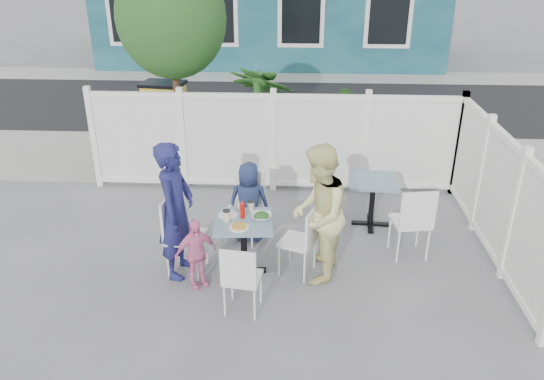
{
  "coord_description": "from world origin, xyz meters",
  "views": [
    {
      "loc": [
        0.49,
        -5.54,
        3.68
      ],
      "look_at": [
        0.19,
        0.34,
        0.94
      ],
      "focal_mm": 35.0,
      "sensor_mm": 36.0,
      "label": 1
    }
  ],
  "objects_px": {
    "spare_table": "(373,190)",
    "toddler": "(196,253)",
    "main_table": "(244,232)",
    "chair_near": "(241,275)",
    "utility_cabinet": "(166,120)",
    "chair_left": "(179,229)",
    "woman": "(318,215)",
    "chair_back": "(247,200)",
    "man": "(176,211)",
    "boy": "(249,202)",
    "chair_right": "(303,237)"
  },
  "relations": [
    {
      "from": "chair_back",
      "to": "man",
      "type": "bearing_deg",
      "value": 70.02
    },
    {
      "from": "woman",
      "to": "toddler",
      "type": "bearing_deg",
      "value": -70.41
    },
    {
      "from": "chair_left",
      "to": "man",
      "type": "xyz_separation_m",
      "value": [
        -0.01,
        -0.04,
        0.27
      ]
    },
    {
      "from": "main_table",
      "to": "chair_near",
      "type": "height_order",
      "value": "chair_near"
    },
    {
      "from": "chair_left",
      "to": "chair_right",
      "type": "distance_m",
      "value": 1.5
    },
    {
      "from": "spare_table",
      "to": "toddler",
      "type": "relative_size",
      "value": 0.83
    },
    {
      "from": "spare_table",
      "to": "chair_near",
      "type": "relative_size",
      "value": 0.86
    },
    {
      "from": "man",
      "to": "woman",
      "type": "distance_m",
      "value": 1.66
    },
    {
      "from": "chair_right",
      "to": "woman",
      "type": "height_order",
      "value": "woman"
    },
    {
      "from": "chair_back",
      "to": "woman",
      "type": "bearing_deg",
      "value": 154.59
    },
    {
      "from": "utility_cabinet",
      "to": "boy",
      "type": "xyz_separation_m",
      "value": [
        1.87,
        -3.25,
        -0.1
      ]
    },
    {
      "from": "utility_cabinet",
      "to": "chair_left",
      "type": "height_order",
      "value": "utility_cabinet"
    },
    {
      "from": "man",
      "to": "boy",
      "type": "bearing_deg",
      "value": -35.21
    },
    {
      "from": "chair_right",
      "to": "woman",
      "type": "bearing_deg",
      "value": -84.35
    },
    {
      "from": "spare_table",
      "to": "toddler",
      "type": "distance_m",
      "value": 2.73
    },
    {
      "from": "utility_cabinet",
      "to": "chair_left",
      "type": "xyz_separation_m",
      "value": [
        1.1,
        -4.05,
        -0.08
      ]
    },
    {
      "from": "chair_left",
      "to": "toddler",
      "type": "distance_m",
      "value": 0.42
    },
    {
      "from": "utility_cabinet",
      "to": "chair_left",
      "type": "distance_m",
      "value": 4.2
    },
    {
      "from": "spare_table",
      "to": "chair_left",
      "type": "height_order",
      "value": "chair_left"
    },
    {
      "from": "spare_table",
      "to": "boy",
      "type": "xyz_separation_m",
      "value": [
        -1.7,
        -0.49,
        0.01
      ]
    },
    {
      "from": "main_table",
      "to": "woman",
      "type": "distance_m",
      "value": 0.92
    },
    {
      "from": "spare_table",
      "to": "chair_back",
      "type": "distance_m",
      "value": 1.79
    },
    {
      "from": "main_table",
      "to": "chair_left",
      "type": "bearing_deg",
      "value": 179.55
    },
    {
      "from": "spare_table",
      "to": "toddler",
      "type": "xyz_separation_m",
      "value": [
        -2.22,
        -1.6,
        -0.12
      ]
    },
    {
      "from": "chair_left",
      "to": "toddler",
      "type": "height_order",
      "value": "chair_left"
    },
    {
      "from": "spare_table",
      "to": "chair_right",
      "type": "distance_m",
      "value": 1.62
    },
    {
      "from": "chair_left",
      "to": "chair_back",
      "type": "distance_m",
      "value": 1.13
    },
    {
      "from": "man",
      "to": "toddler",
      "type": "distance_m",
      "value": 0.55
    },
    {
      "from": "chair_left",
      "to": "chair_back",
      "type": "relative_size",
      "value": 1.02
    },
    {
      "from": "spare_table",
      "to": "chair_left",
      "type": "bearing_deg",
      "value": -152.42
    },
    {
      "from": "utility_cabinet",
      "to": "toddler",
      "type": "bearing_deg",
      "value": -65.33
    },
    {
      "from": "chair_right",
      "to": "woman",
      "type": "xyz_separation_m",
      "value": [
        0.16,
        -0.04,
        0.32
      ]
    },
    {
      "from": "chair_left",
      "to": "man",
      "type": "distance_m",
      "value": 0.28
    },
    {
      "from": "chair_right",
      "to": "man",
      "type": "bearing_deg",
      "value": 112.5
    },
    {
      "from": "utility_cabinet",
      "to": "chair_left",
      "type": "relative_size",
      "value": 1.33
    },
    {
      "from": "boy",
      "to": "spare_table",
      "type": "bearing_deg",
      "value": -160.47
    },
    {
      "from": "main_table",
      "to": "boy",
      "type": "relative_size",
      "value": 0.65
    },
    {
      "from": "spare_table",
      "to": "utility_cabinet",
      "type": "bearing_deg",
      "value": 142.31
    },
    {
      "from": "chair_back",
      "to": "chair_left",
      "type": "bearing_deg",
      "value": 68.95
    },
    {
      "from": "spare_table",
      "to": "chair_right",
      "type": "xyz_separation_m",
      "value": [
        -0.97,
        -1.29,
        -0.03
      ]
    },
    {
      "from": "chair_back",
      "to": "man",
      "type": "distance_m",
      "value": 1.2
    },
    {
      "from": "boy",
      "to": "utility_cabinet",
      "type": "bearing_deg",
      "value": -56.54
    },
    {
      "from": "main_table",
      "to": "woman",
      "type": "xyz_separation_m",
      "value": [
        0.88,
        -0.04,
        0.28
      ]
    },
    {
      "from": "utility_cabinet",
      "to": "woman",
      "type": "distance_m",
      "value": 4.94
    },
    {
      "from": "chair_left",
      "to": "boy",
      "type": "height_order",
      "value": "boy"
    },
    {
      "from": "chair_back",
      "to": "man",
      "type": "xyz_separation_m",
      "value": [
        -0.74,
        -0.91,
        0.29
      ]
    },
    {
      "from": "woman",
      "to": "spare_table",
      "type": "bearing_deg",
      "value": 157.67
    },
    {
      "from": "chair_right",
      "to": "chair_back",
      "type": "distance_m",
      "value": 1.15
    },
    {
      "from": "chair_near",
      "to": "toddler",
      "type": "relative_size",
      "value": 0.98
    },
    {
      "from": "toddler",
      "to": "spare_table",
      "type": "bearing_deg",
      "value": 3.26
    }
  ]
}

